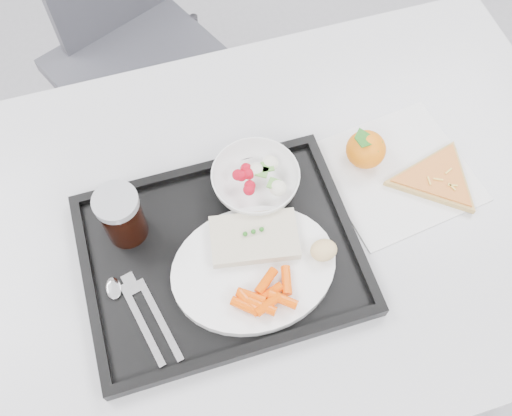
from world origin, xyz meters
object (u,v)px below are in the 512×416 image
salad_bowl (255,181)px  tangerine (366,149)px  pizza_slice (437,178)px  chair (132,26)px  cola_glass (121,215)px  tray (221,255)px  dinner_plate (254,268)px  table (271,234)px

salad_bowl → tangerine: size_ratio=1.63×
salad_bowl → pizza_slice: salad_bowl is taller
chair → cola_glass: (-0.10, -0.71, 0.28)m
salad_bowl → pizza_slice: bearing=-13.3°
tray → pizza_slice: bearing=4.1°
tray → cola_glass: bearing=147.9°
tray → tangerine: tangerine is taller
chair → tray: 0.83m
salad_bowl → pizza_slice: 0.33m
dinner_plate → pizza_slice: size_ratio=1.17×
chair → tray: chair is taller
cola_glass → pizza_slice: bearing=-6.0°
table → cola_glass: 0.28m
pizza_slice → chair: bearing=120.2°
dinner_plate → cola_glass: 0.23m
tangerine → table: bearing=-162.1°
pizza_slice → tangerine: bearing=143.3°
tray → salad_bowl: 0.14m
dinner_plate → salad_bowl: size_ratio=1.78×
tray → cola_glass: (-0.14, 0.09, 0.06)m
cola_glass → chair: bearing=81.7°
pizza_slice → tray: bearing=-175.9°
chair → tangerine: 0.80m
pizza_slice → salad_bowl: bearing=166.7°
table → salad_bowl: (-0.01, 0.06, 0.11)m
chair → cola_glass: size_ratio=8.61×
tray → pizza_slice: size_ratio=1.96×
dinner_plate → tangerine: (0.26, 0.15, 0.01)m
chair → tray: (0.04, -0.79, 0.22)m
chair → table: bearing=-79.4°
cola_glass → tray: bearing=-32.1°
dinner_plate → pizza_slice: 0.37m
chair → tangerine: bearing=-63.8°
tangerine → tray: bearing=-159.8°
tray → dinner_plate: size_ratio=1.67×
salad_bowl → cola_glass: (-0.23, -0.02, 0.03)m
table → tangerine: bearing=17.9°
table → cola_glass: cola_glass is taller
tray → pizza_slice: tray is taller
chair → tray: size_ratio=2.07×
tangerine → pizza_slice: (0.11, -0.08, -0.02)m
tangerine → pizza_slice: 0.14m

